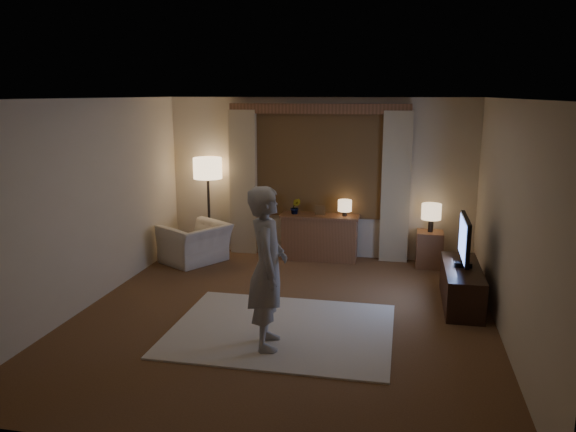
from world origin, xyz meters
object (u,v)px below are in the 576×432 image
(armchair, at_px, (195,243))
(sideboard, at_px, (320,238))
(side_table, at_px, (429,249))
(person, at_px, (268,268))
(tv_stand, at_px, (461,286))

(armchair, bearing_deg, sideboard, 137.59)
(armchair, height_order, side_table, armchair)
(person, bearing_deg, side_table, -39.91)
(sideboard, height_order, person, person)
(side_table, distance_m, person, 3.79)
(sideboard, bearing_deg, side_table, -1.65)
(armchair, distance_m, side_table, 3.70)
(armchair, distance_m, person, 3.40)
(sideboard, height_order, side_table, sideboard)
(tv_stand, bearing_deg, side_table, 102.31)
(sideboard, distance_m, tv_stand, 2.65)
(side_table, bearing_deg, person, -118.49)
(armchair, relative_size, tv_stand, 0.68)
(tv_stand, relative_size, person, 0.81)
(sideboard, relative_size, armchair, 1.26)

